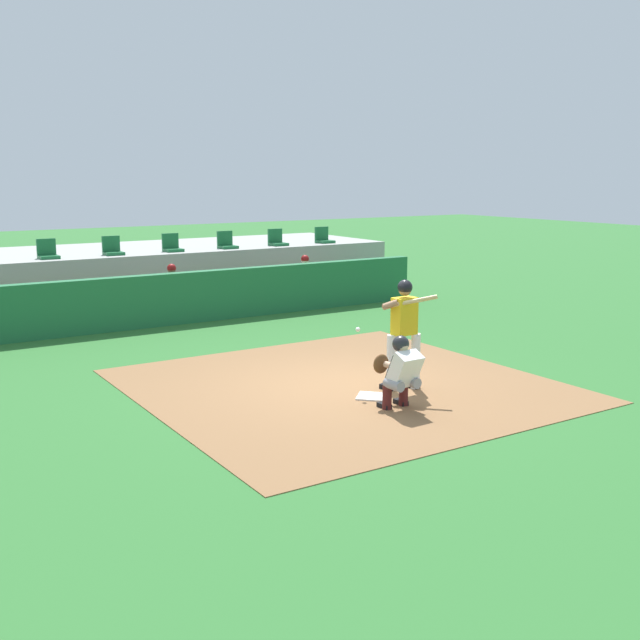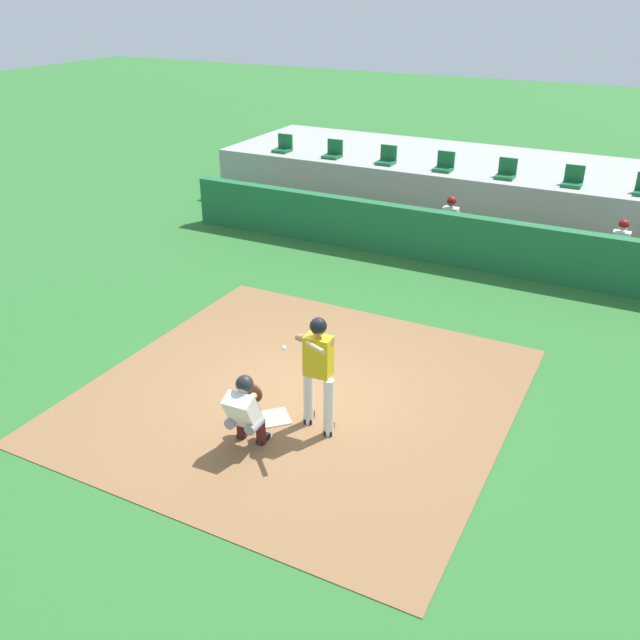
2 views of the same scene
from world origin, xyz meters
name	(u,v)px [view 1 (image 1 of 2)]	position (x,y,z in m)	size (l,w,h in m)	color
ground_plane	(343,386)	(0.00, 0.00, 0.00)	(80.00, 80.00, 0.00)	#2D6B2D
dirt_infield	(343,386)	(0.00, 0.00, 0.01)	(6.40, 6.40, 0.01)	olive
home_plate	(372,396)	(0.00, -0.80, 0.02)	(0.44, 0.44, 0.02)	white
batter_at_plate	(404,327)	(0.69, -0.71, 1.04)	(0.73, 0.73, 1.80)	silver
catcher_crouched	(400,370)	(-0.01, -1.50, 0.61)	(0.49, 1.44, 1.13)	gray
dugout_wall	(187,297)	(0.00, 6.50, 0.60)	(13.00, 0.30, 1.20)	#1E6638
dugout_bench	(172,307)	(0.00, 7.50, 0.23)	(11.80, 0.44, 0.45)	olive
dugout_player_0	(174,290)	(0.02, 7.34, 0.67)	(0.49, 0.70, 1.30)	#939399
dugout_player_1	(307,278)	(3.85, 7.34, 0.67)	(0.49, 0.70, 1.30)	#939399
stands_platform	(126,273)	(0.00, 10.90, 0.70)	(15.00, 4.40, 1.40)	#9E9E99
stadium_seat_2	(48,253)	(-2.44, 9.38, 1.53)	(0.46, 0.46, 0.48)	#196033
stadium_seat_3	(113,250)	(-0.81, 9.38, 1.53)	(0.46, 0.46, 0.48)	#196033
stadium_seat_4	(172,246)	(0.81, 9.38, 1.53)	(0.46, 0.46, 0.48)	#196033
stadium_seat_5	(227,243)	(2.44, 9.38, 1.53)	(0.46, 0.46, 0.48)	#196033
stadium_seat_6	(277,241)	(4.06, 9.38, 1.53)	(0.46, 0.46, 0.48)	#196033
stadium_seat_7	(324,238)	(5.69, 9.38, 1.53)	(0.46, 0.46, 0.48)	#196033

